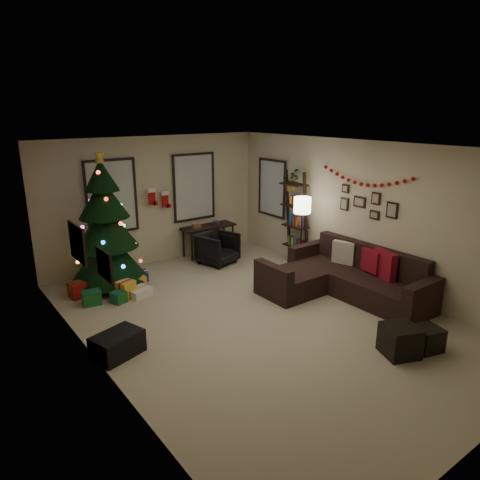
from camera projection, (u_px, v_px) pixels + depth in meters
The scene contains 28 objects.
floor at pixel (257, 318), 7.12m from camera, with size 7.00×7.00×0.00m, color tan.
ceiling at pixel (259, 147), 6.35m from camera, with size 7.00×7.00×0.00m, color white.
wall_back at pixel (155, 201), 9.43m from camera, with size 5.00×5.00×0.00m, color beige.
wall_left at pixel (96, 272), 5.30m from camera, with size 7.00×7.00×0.00m, color beige.
wall_right at pixel (364, 215), 8.17m from camera, with size 7.00×7.00×0.00m, color beige.
window_back_left at pixel (111, 197), 8.80m from camera, with size 1.05×0.06×1.50m.
window_back_right at pixel (194, 187), 9.89m from camera, with size 1.05×0.06×1.50m.
window_right_wall at pixel (272, 188), 10.07m from camera, with size 0.06×0.90×1.30m.
christmas_tree at pixel (106, 231), 8.14m from camera, with size 1.39×1.39×2.59m.
presents at pixel (119, 289), 7.99m from camera, with size 1.50×1.01×0.30m.
sofa at pixel (343, 279), 7.97m from camera, with size 1.89×2.74×0.87m.
pillow_red_a at pixel (384, 265), 7.64m from camera, with size 0.13×0.50×0.50m, color maroon.
pillow_red_b at pixel (371, 261), 7.85m from camera, with size 0.11×0.40×0.40m, color maroon.
pillow_cream at pixel (344, 253), 8.33m from camera, with size 0.12×0.42×0.42m, color #C0B19B.
ottoman_near at pixel (400, 340), 6.01m from camera, with size 0.44×0.44×0.42m, color black.
ottoman_far at pixel (427, 339), 6.15m from camera, with size 0.36×0.36×0.34m, color black.
desk at pixel (208, 229), 10.09m from camera, with size 1.26×0.45×0.68m.
desk_chair at pixel (218, 248), 9.55m from camera, with size 0.66×0.62×0.68m, color black.
bookshelf at pixel (296, 220), 9.37m from camera, with size 0.30×0.59×2.02m.
potted_plant at pixel (291, 177), 9.27m from camera, with size 0.53×0.45×0.58m, color #4C4C4C.
floor_lamp at pixel (302, 210), 8.66m from camera, with size 0.33×0.33×1.58m.
art_map at pixel (77, 243), 5.81m from camera, with size 0.04×0.60×0.50m.
art_abstract at pixel (104, 265), 5.06m from camera, with size 0.04×0.45×0.35m.
gallery at pixel (367, 204), 8.04m from camera, with size 0.03×1.25×0.54m.
garland at pixel (365, 178), 7.95m from camera, with size 0.08×1.90×0.30m, color #A5140C, non-canonical shape.
stocking_left at pixel (152, 197), 9.17m from camera, with size 0.20×0.05×0.36m.
stocking_right at pixel (166, 199), 9.43m from camera, with size 0.20×0.05×0.36m.
storage_bin at pixel (118, 345), 6.01m from camera, with size 0.65×0.43×0.32m, color black.
Camera 1 is at (-4.09, -5.02, 3.23)m, focal length 33.20 mm.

